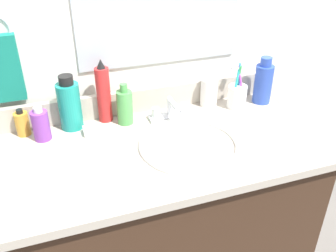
# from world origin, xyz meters

# --- Properties ---
(vanity_cabinet) EXTENTS (1.04, 0.49, 0.71)m
(vanity_cabinet) POSITION_xyz_m (0.00, 0.00, 0.36)
(vanity_cabinet) COLOR #382316
(vanity_cabinet) RESTS_ON ground_plane
(countertop) EXTENTS (1.08, 0.53, 0.03)m
(countertop) POSITION_xyz_m (0.00, 0.00, 0.73)
(countertop) COLOR #B2A899
(countertop) RESTS_ON vanity_cabinet
(backsplash) EXTENTS (1.08, 0.02, 0.09)m
(backsplash) POSITION_xyz_m (0.00, 0.25, 0.79)
(backsplash) COLOR #B2A899
(backsplash) RESTS_ON countertop
(back_wall) EXTENTS (2.18, 0.04, 1.30)m
(back_wall) POSITION_xyz_m (0.00, 0.32, 0.65)
(back_wall) COLOR white
(back_wall) RESTS_ON ground_plane
(hand_towel) EXTENTS (0.11, 0.04, 0.22)m
(hand_towel) POSITION_xyz_m (-0.44, 0.28, 0.96)
(hand_towel) COLOR #147260
(sink_basin) EXTENTS (0.34, 0.34, 0.11)m
(sink_basin) POSITION_xyz_m (0.10, -0.03, 0.71)
(sink_basin) COLOR white
(sink_basin) RESTS_ON countertop
(faucet) EXTENTS (0.16, 0.10, 0.08)m
(faucet) POSITION_xyz_m (0.10, 0.16, 0.77)
(faucet) COLOR silver
(faucet) RESTS_ON countertop
(bottle_mouthwash_teal) EXTENTS (0.08, 0.08, 0.19)m
(bottle_mouthwash_teal) POSITION_xyz_m (-0.25, 0.22, 0.83)
(bottle_mouthwash_teal) COLOR teal
(bottle_mouthwash_teal) RESTS_ON countertop
(bottle_shampoo_blue) EXTENTS (0.07, 0.07, 0.19)m
(bottle_shampoo_blue) POSITION_xyz_m (0.48, 0.17, 0.82)
(bottle_shampoo_blue) COLOR #2D4CB2
(bottle_shampoo_blue) RESTS_ON countertop
(bottle_spray_red) EXTENTS (0.05, 0.05, 0.23)m
(bottle_spray_red) POSITION_xyz_m (-0.13, 0.23, 0.85)
(bottle_spray_red) COLOR red
(bottle_spray_red) RESTS_ON countertop
(bottle_cream_purple) EXTENTS (0.06, 0.06, 0.12)m
(bottle_cream_purple) POSITION_xyz_m (-0.35, 0.17, 0.79)
(bottle_cream_purple) COLOR #7A3899
(bottle_cream_purple) RESTS_ON countertop
(bottle_toner_green) EXTENTS (0.06, 0.06, 0.15)m
(bottle_toner_green) POSITION_xyz_m (-0.07, 0.19, 0.81)
(bottle_toner_green) COLOR #4C9E4C
(bottle_toner_green) RESTS_ON countertop
(bottle_oil_amber) EXTENTS (0.05, 0.05, 0.10)m
(bottle_oil_amber) POSITION_xyz_m (-0.41, 0.22, 0.78)
(bottle_oil_amber) COLOR gold
(bottle_oil_amber) RESTS_ON countertop
(bottle_lotion_white) EXTENTS (0.06, 0.06, 0.14)m
(bottle_lotion_white) POSITION_xyz_m (0.27, 0.22, 0.80)
(bottle_lotion_white) COLOR white
(bottle_lotion_white) RESTS_ON countertop
(cup_white_ceramic) EXTENTS (0.08, 0.08, 0.18)m
(cup_white_ceramic) POSITION_xyz_m (0.36, 0.16, 0.79)
(cup_white_ceramic) COLOR white
(cup_white_ceramic) RESTS_ON countertop
(soap_bar) EXTENTS (0.06, 0.04, 0.02)m
(soap_bar) POSITION_xyz_m (-0.19, 0.15, 0.75)
(soap_bar) COLOR white
(soap_bar) RESTS_ON countertop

